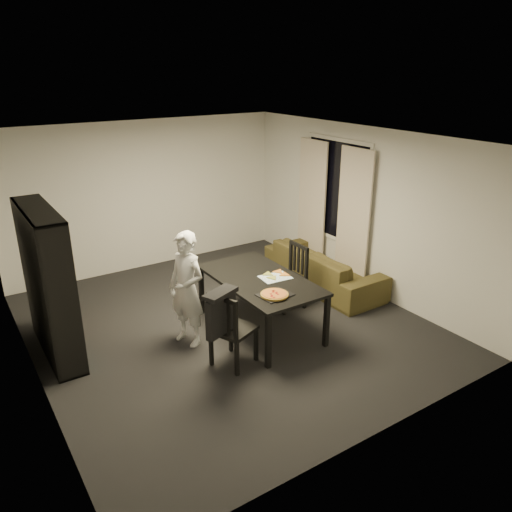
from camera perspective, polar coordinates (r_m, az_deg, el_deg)
room at (r=6.62m, az=-3.56°, el=2.01°), size 5.01×5.51×2.61m
window_pane at (r=8.45m, az=9.19°, el=7.43°), size 0.02×1.40×1.60m
window_frame at (r=8.45m, az=9.16°, el=7.42°), size 0.03×1.52×1.72m
curtain_left at (r=8.12m, az=11.05°, el=4.18°), size 0.03×0.70×2.25m
curtain_right at (r=8.86m, az=6.39°, el=5.87°), size 0.03×0.70×2.25m
bookshelf at (r=6.62m, az=-22.62°, el=-2.94°), size 0.35×1.50×1.90m
dining_table at (r=6.76m, az=0.47°, el=-3.07°), size 1.02×1.83×0.76m
chair_left at (r=5.98m, az=-3.17°, el=-7.93°), size 0.59×0.59×0.99m
chair_right at (r=7.50m, az=4.17°, el=-1.78°), size 0.45×0.45×0.97m
draped_jacket at (r=5.77m, az=-4.04°, el=-6.27°), size 0.47×0.34×0.54m
person at (r=6.46m, az=-7.91°, el=-3.77°), size 0.53×0.65×1.53m
baking_tray at (r=6.25m, az=2.18°, el=-4.45°), size 0.43×0.36×0.01m
pepperoni_pizza at (r=6.21m, az=2.12°, el=-4.40°), size 0.35×0.35×0.03m
kitchen_towel at (r=6.75m, az=2.22°, el=-2.46°), size 0.42×0.33×0.01m
pizza_slices at (r=6.82m, az=2.26°, el=-2.12°), size 0.44×0.40×0.01m
sofa at (r=8.31m, az=7.72°, el=-1.29°), size 0.86×2.21×0.64m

